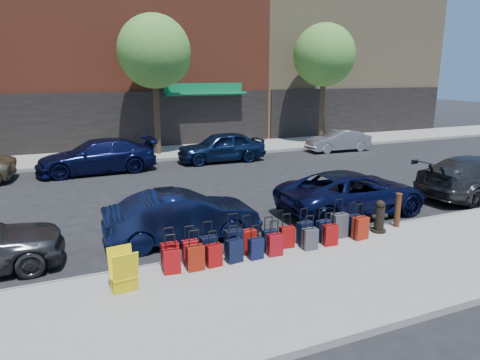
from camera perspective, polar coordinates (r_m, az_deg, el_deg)
name	(u,v)px	position (r m, az deg, el deg)	size (l,w,h in m)	color
ground	(206,203)	(14.91, -4.52, -3.12)	(120.00, 120.00, 0.00)	black
sidewalk_near	(306,283)	(9.39, 8.78, -13.36)	(60.00, 4.00, 0.15)	gray
sidewalk_far	(148,154)	(24.33, -12.19, 3.44)	(60.00, 4.00, 0.15)	gray
curb_near	(264,248)	(10.98, 3.15, -9.04)	(60.00, 0.08, 0.15)	gray
curb_far	(156,160)	(22.39, -11.16, 2.60)	(60.00, 0.08, 0.15)	gray
building_right	(318,16)	(37.90, 10.42, 20.68)	(15.00, 12.12, 18.00)	#8F7C58
tree_center	(157,54)	(23.62, -11.03, 16.21)	(3.80, 3.80, 7.27)	black
tree_right	(326,57)	(27.88, 11.41, 15.80)	(3.80, 3.80, 7.27)	black
suitcase_front_0	(170,255)	(9.77, -9.31, -9.88)	(0.39, 0.21, 0.93)	#99090A
suitcase_front_1	(191,252)	(9.92, -6.61, -9.49)	(0.37, 0.21, 0.88)	#B40B13
suitcase_front_2	(209,248)	(10.03, -4.20, -9.07)	(0.40, 0.23, 0.93)	black
suitcase_front_3	(234,243)	(10.22, -0.81, -8.38)	(0.43, 0.24, 1.04)	black
suitcase_front_4	(248,241)	(10.38, 1.04, -8.20)	(0.42, 0.26, 0.95)	#A0110A
suitcase_front_5	(269,240)	(10.58, 3.93, -7.97)	(0.36, 0.20, 0.85)	black
suitcase_front_6	(287,237)	(10.78, 6.27, -7.57)	(0.37, 0.22, 0.87)	#930909
suitcase_front_7	(305,233)	(11.06, 8.64, -6.97)	(0.41, 0.27, 0.93)	black
suitcase_front_8	(323,231)	(11.33, 11.02, -6.63)	(0.40, 0.26, 0.89)	black
suitcase_front_9	(339,226)	(11.63, 13.09, -5.94)	(0.44, 0.25, 1.04)	#3A3A3F
suitcase_front_10	(353,225)	(11.92, 14.83, -5.78)	(0.40, 0.26, 0.90)	black
suitcase_back_0	(172,261)	(9.52, -9.09, -10.66)	(0.39, 0.25, 0.87)	#97090C
suitcase_back_1	(195,258)	(9.59, -5.99, -10.28)	(0.38, 0.23, 0.91)	maroon
suitcase_back_2	(214,255)	(9.74, -3.49, -9.99)	(0.36, 0.23, 0.83)	#8E0909
suitcase_back_3	(234,251)	(9.93, -0.75, -9.42)	(0.39, 0.25, 0.87)	black
suitcase_back_4	(256,248)	(10.10, 2.13, -9.11)	(0.35, 0.22, 0.81)	black
suitcase_back_5	(275,245)	(10.30, 4.66, -8.60)	(0.37, 0.22, 0.86)	maroon
suitcase_back_7	(310,239)	(10.74, 9.31, -7.76)	(0.37, 0.23, 0.87)	#38383C
suitcase_back_8	(330,235)	(11.09, 11.93, -7.20)	(0.38, 0.24, 0.85)	#91090A
suitcase_back_10	(360,228)	(11.67, 15.75, -6.19)	(0.42, 0.27, 0.96)	#961909
fire_hydrant	(379,217)	(12.31, 18.09, -4.75)	(0.46, 0.40, 0.89)	black
bollard	(398,210)	(12.86, 20.29, -3.72)	(0.18, 0.18, 0.97)	#38190C
display_rack	(123,271)	(8.91, -15.28, -11.63)	(0.55, 0.60, 0.88)	yellow
car_near_1	(182,216)	(11.54, -7.68, -4.82)	(1.42, 4.08, 1.35)	black
car_near_2	(353,193)	(14.10, 14.82, -1.65)	(2.28, 4.94, 1.37)	#0C1035
car_far_1	(97,156)	(20.43, -18.52, 3.03)	(2.13, 5.23, 1.52)	#0C1038
car_far_2	(221,147)	(21.93, -2.52, 4.45)	(1.80, 4.47, 1.52)	#0D1B3C
car_far_3	(338,141)	(25.60, 12.95, 5.15)	(1.32, 3.78, 1.25)	silver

